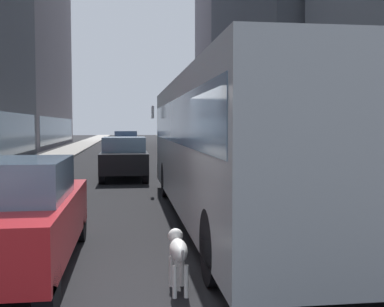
# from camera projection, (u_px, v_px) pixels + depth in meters

# --- Properties ---
(ground_plane) EXTENTS (120.00, 120.00, 0.00)m
(ground_plane) POSITION_uv_depth(u_px,v_px,m) (140.00, 149.00, 40.93)
(ground_plane) COLOR black
(sidewalk_left) EXTENTS (2.40, 110.00, 0.15)m
(sidewalk_left) POSITION_uv_depth(u_px,v_px,m) (73.00, 149.00, 40.15)
(sidewalk_left) COLOR #9E9991
(sidewalk_left) RESTS_ON ground
(sidewalk_right) EXTENTS (2.40, 110.00, 0.15)m
(sidewalk_right) POSITION_uv_depth(u_px,v_px,m) (205.00, 148.00, 41.69)
(sidewalk_right) COLOR #9E9991
(sidewalk_right) RESTS_ON ground
(building_left_far) EXTENTS (8.23, 23.31, 27.57)m
(building_left_far) POSITION_uv_depth(u_px,v_px,m) (13.00, 4.00, 45.57)
(building_left_far) COLOR slate
(building_left_far) RESTS_ON ground
(transit_bus) EXTENTS (2.78, 11.53, 3.05)m
(transit_bus) POSITION_uv_depth(u_px,v_px,m) (232.00, 139.00, 10.33)
(transit_bus) COLOR #999EA3
(transit_bus) RESTS_ON ground
(car_black_suv) EXTENTS (1.76, 4.69, 1.62)m
(car_black_suv) POSITION_uv_depth(u_px,v_px,m) (124.00, 157.00, 18.60)
(car_black_suv) COLOR black
(car_black_suv) RESTS_ON ground
(car_white_van) EXTENTS (1.70, 4.59, 1.62)m
(car_white_van) POSITION_uv_depth(u_px,v_px,m) (186.00, 144.00, 31.35)
(car_white_van) COLOR silver
(car_white_van) RESTS_ON ground
(car_blue_hatchback) EXTENTS (1.88, 4.79, 1.62)m
(car_blue_hatchback) POSITION_uv_depth(u_px,v_px,m) (126.00, 141.00, 37.95)
(car_blue_hatchback) COLOR #4C6BB7
(car_blue_hatchback) RESTS_ON ground
(car_grey_wagon) EXTENTS (1.85, 4.21, 1.62)m
(car_grey_wagon) POSITION_uv_depth(u_px,v_px,m) (171.00, 139.00, 42.22)
(car_grey_wagon) COLOR slate
(car_grey_wagon) RESTS_ON ground
(car_silver_sedan) EXTENTS (1.81, 4.77, 1.62)m
(car_silver_sedan) POSITION_uv_depth(u_px,v_px,m) (201.00, 149.00, 25.15)
(car_silver_sedan) COLOR #B7BABF
(car_silver_sedan) RESTS_ON ground
(car_red_coupe) EXTENTS (1.94, 4.22, 1.62)m
(car_red_coupe) POSITION_uv_depth(u_px,v_px,m) (3.00, 215.00, 6.61)
(car_red_coupe) COLOR red
(car_red_coupe) RESTS_ON ground
(dalmatian_dog) EXTENTS (0.22, 0.96, 0.72)m
(dalmatian_dog) POSITION_uv_depth(u_px,v_px,m) (178.00, 250.00, 5.95)
(dalmatian_dog) COLOR white
(dalmatian_dog) RESTS_ON ground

